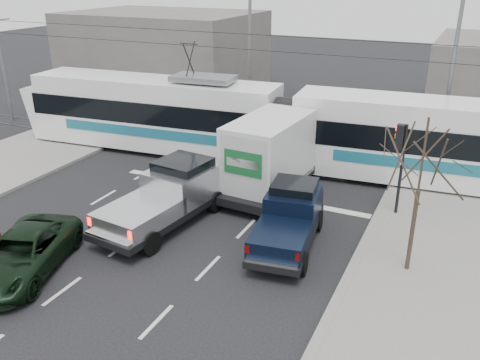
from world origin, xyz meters
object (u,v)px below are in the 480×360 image
at_px(bare_tree, 422,162).
at_px(street_lamp_far, 247,40).
at_px(traffic_signal, 400,150).
at_px(green_car, 22,254).
at_px(silver_pickup, 171,194).
at_px(box_truck, 275,154).
at_px(navy_pickup, 290,217).
at_px(tram, 286,126).
at_px(street_lamp_near, 450,58).

distance_m(bare_tree, street_lamp_far, 17.97).
height_order(traffic_signal, green_car, traffic_signal).
distance_m(silver_pickup, box_truck, 5.14).
bearing_deg(street_lamp_far, navy_pickup, -59.93).
bearing_deg(navy_pickup, street_lamp_far, 112.18).
height_order(traffic_signal, street_lamp_far, street_lamp_far).
bearing_deg(box_truck, silver_pickup, -115.11).
relative_size(tram, green_car, 5.75).
xyz_separation_m(traffic_signal, green_car, (-10.00, -9.19, -2.07)).
height_order(traffic_signal, box_truck, traffic_signal).
distance_m(bare_tree, street_lamp_near, 11.58).
distance_m(bare_tree, silver_pickup, 9.19).
height_order(street_lamp_near, box_truck, street_lamp_near).
relative_size(street_lamp_near, navy_pickup, 1.76).
height_order(tram, green_car, tram).
relative_size(traffic_signal, street_lamp_near, 0.40).
xyz_separation_m(bare_tree, traffic_signal, (-1.13, 4.00, -1.05)).
xyz_separation_m(traffic_signal, box_truck, (-5.18, 0.40, -1.07)).
distance_m(traffic_signal, box_truck, 5.30).
bearing_deg(navy_pickup, green_car, -150.33).
distance_m(street_lamp_far, tram, 8.38).
distance_m(bare_tree, green_car, 12.68).
distance_m(traffic_signal, street_lamp_near, 7.91).
bearing_deg(green_car, street_lamp_far, 74.35).
relative_size(street_lamp_near, street_lamp_far, 1.00).
bearing_deg(box_truck, tram, 106.05).
bearing_deg(bare_tree, street_lamp_near, 91.42).
xyz_separation_m(bare_tree, tram, (-6.95, 7.40, -1.78)).
relative_size(box_truck, green_car, 1.42).
height_order(bare_tree, traffic_signal, bare_tree).
xyz_separation_m(traffic_signal, tram, (-5.82, 3.40, -0.73)).
height_order(street_lamp_near, street_lamp_far, same).
bearing_deg(tram, traffic_signal, -35.18).
xyz_separation_m(bare_tree, street_lamp_far, (-11.79, 13.50, 1.32)).
height_order(street_lamp_near, green_car, street_lamp_near).
distance_m(traffic_signal, silver_pickup, 8.82).
distance_m(bare_tree, traffic_signal, 4.28).
bearing_deg(street_lamp_far, street_lamp_near, -9.87).
relative_size(bare_tree, green_car, 1.03).
distance_m(traffic_signal, navy_pickup, 5.11).
height_order(bare_tree, street_lamp_near, street_lamp_near).
bearing_deg(green_car, traffic_signal, 24.93).
distance_m(street_lamp_far, box_truck, 11.17).
bearing_deg(silver_pickup, bare_tree, 7.21).
height_order(box_truck, green_car, box_truck).
height_order(street_lamp_far, navy_pickup, street_lamp_far).
distance_m(tram, box_truck, 3.09).
distance_m(traffic_signal, tram, 6.78).
distance_m(street_lamp_far, green_car, 19.23).
bearing_deg(box_truck, navy_pickup, -58.20).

